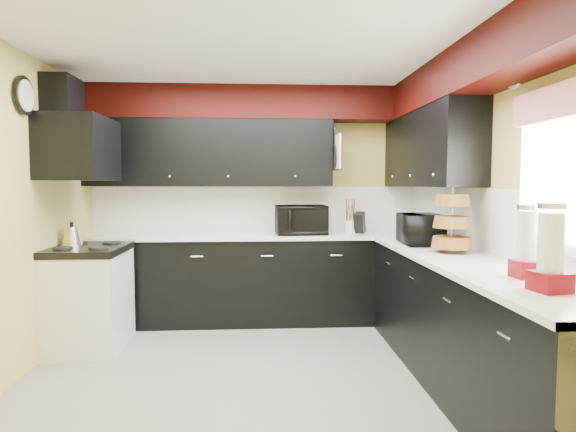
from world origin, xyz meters
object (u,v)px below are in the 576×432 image
at_px(toaster_oven, 301,220).
at_px(kettle, 72,236).
at_px(microwave, 421,229).
at_px(knife_block, 360,223).
at_px(utensil_crock, 350,227).

bearing_deg(toaster_oven, kettle, -168.07).
bearing_deg(toaster_oven, microwave, -45.38).
relative_size(toaster_oven, kettle, 2.87).
xyz_separation_m(microwave, knife_block, (-0.35, 0.93, -0.02)).
bearing_deg(toaster_oven, utensil_crock, 4.05).
distance_m(utensil_crock, knife_block, 0.11).
distance_m(knife_block, kettle, 2.85).
relative_size(knife_block, kettle, 1.20).
bearing_deg(microwave, kettle, 87.08).
xyz_separation_m(microwave, utensil_crock, (-0.45, 0.96, -0.07)).
height_order(toaster_oven, utensil_crock, toaster_oven).
bearing_deg(knife_block, kettle, -142.61).
relative_size(microwave, knife_block, 2.20).
height_order(toaster_oven, microwave, toaster_oven).
relative_size(microwave, utensil_crock, 3.54).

